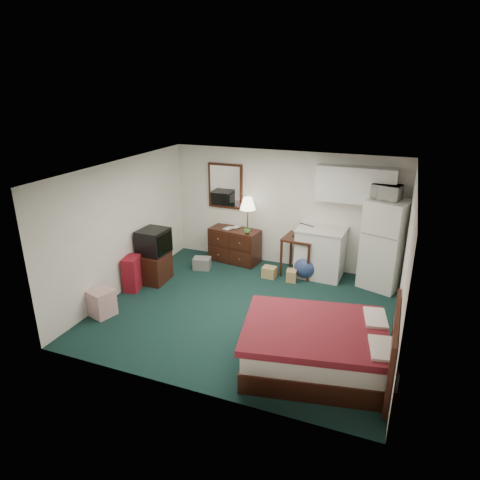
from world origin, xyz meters
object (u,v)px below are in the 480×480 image
at_px(desk, 299,255).
at_px(bed, 317,348).
at_px(floor_lamp, 248,232).
at_px(kitchen_counter, 320,253).
at_px(fridge, 385,244).
at_px(tv_stand, 153,267).
at_px(suitcase, 132,273).
at_px(dresser, 235,245).

relative_size(desk, bed, 0.41).
xyz_separation_m(floor_lamp, bed, (2.18, -3.04, -0.45)).
height_order(desk, kitchen_counter, kitchen_counter).
height_order(kitchen_counter, fridge, fridge).
height_order(fridge, tv_stand, fridge).
distance_m(fridge, tv_stand, 4.61).
bearing_deg(tv_stand, desk, 24.94).
relative_size(floor_lamp, tv_stand, 2.39).
distance_m(desk, kitchen_counter, 0.44).
distance_m(floor_lamp, desk, 1.22).
distance_m(bed, suitcase, 3.99).
bearing_deg(floor_lamp, bed, -54.36).
relative_size(floor_lamp, bed, 0.77).
xyz_separation_m(tv_stand, suitcase, (-0.15, -0.48, 0.04)).
distance_m(floor_lamp, kitchen_counter, 1.61).
relative_size(desk, suitcase, 1.21).
height_order(floor_lamp, fridge, fridge).
height_order(dresser, floor_lamp, floor_lamp).
height_order(floor_lamp, bed, floor_lamp).
relative_size(floor_lamp, desk, 1.88).
bearing_deg(desk, kitchen_counter, 13.22).
distance_m(dresser, bed, 4.02).
distance_m(floor_lamp, bed, 3.76).
height_order(dresser, desk, desk).
bearing_deg(kitchen_counter, floor_lamp, -176.34).
relative_size(desk, tv_stand, 1.27).
xyz_separation_m(dresser, bed, (2.52, -3.13, -0.06)).
distance_m(desk, fridge, 1.73).
xyz_separation_m(kitchen_counter, tv_stand, (-3.10, -1.47, -0.21)).
bearing_deg(fridge, tv_stand, -142.22).
bearing_deg(tv_stand, bed, -26.26).
relative_size(fridge, suitcase, 2.62).
relative_size(floor_lamp, kitchen_counter, 1.52).
bearing_deg(floor_lamp, kitchen_counter, 1.06).
height_order(floor_lamp, kitchen_counter, floor_lamp).
xyz_separation_m(desk, fridge, (1.66, 0.03, 0.47)).
bearing_deg(kitchen_counter, desk, -169.28).
bearing_deg(desk, dresser, -179.84).
bearing_deg(fridge, suitcase, -137.39).
distance_m(dresser, kitchen_counter, 1.93).
bearing_deg(suitcase, fridge, 9.24).
relative_size(dresser, tv_stand, 1.73).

